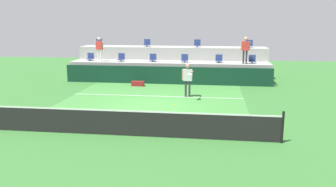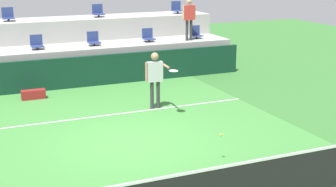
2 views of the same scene
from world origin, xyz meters
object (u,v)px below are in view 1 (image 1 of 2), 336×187
object	(u,v)px
stadium_chair_lower_left	(121,58)
stadium_chair_upper_left	(147,43)
stadium_chair_lower_mid_left	(153,58)
stadium_chair_lower_right	(219,59)
stadium_chair_lower_mid_right	(185,59)
tennis_player	(188,77)
equipment_bag	(138,84)
stadium_chair_lower_far_right	(252,60)
spectator_in_grey	(99,47)
spectator_leaning_on_rail	(245,48)
stadium_chair_upper_right	(197,44)
tennis_ball	(174,105)
stadium_chair_lower_far_left	(90,57)
stadium_chair_upper_far_right	(250,44)
stadium_chair_upper_far_left	(99,43)

from	to	relation	value
stadium_chair_lower_left	stadium_chair_upper_left	xyz separation A→B (m)	(1.41, 1.80, 0.85)
stadium_chair_lower_mid_left	stadium_chair_upper_left	world-z (taller)	stadium_chair_upper_left
stadium_chair_lower_right	stadium_chair_upper_left	xyz separation A→B (m)	(-5.05, 1.80, 0.85)
stadium_chair_lower_mid_right	tennis_player	bearing A→B (deg)	-83.04
tennis_player	equipment_bag	size ratio (longest dim) A/B	2.28
stadium_chair_lower_mid_left	stadium_chair_lower_far_right	xyz separation A→B (m)	(6.41, 0.00, 0.00)
spectator_in_grey	spectator_leaning_on_rail	xyz separation A→B (m)	(9.41, -0.00, 0.05)
stadium_chair_upper_right	tennis_player	bearing A→B (deg)	-91.16
tennis_ball	tennis_player	bearing A→B (deg)	87.50
stadium_chair_lower_far_left	equipment_bag	distance (m)	4.52
stadium_chair_lower_left	stadium_chair_lower_far_right	size ratio (longest dim) A/B	1.00
stadium_chair_upper_right	stadium_chair_lower_right	bearing A→B (deg)	-50.23
stadium_chair_upper_left	tennis_player	bearing A→B (deg)	-62.58
spectator_leaning_on_rail	stadium_chair_upper_right	bearing A→B (deg)	144.79
stadium_chair_lower_left	stadium_chair_lower_mid_right	size ratio (longest dim) A/B	1.00
tennis_player	tennis_ball	size ratio (longest dim) A/B	25.53
tennis_ball	stadium_chair_lower_far_right	bearing A→B (deg)	66.80
stadium_chair_lower_far_left	stadium_chair_lower_far_right	world-z (taller)	same
stadium_chair_upper_right	stadium_chair_upper_far_right	size ratio (longest dim) A/B	1.00
stadium_chair_lower_far_left	tennis_player	world-z (taller)	stadium_chair_lower_far_left
stadium_chair_upper_far_left	equipment_bag	world-z (taller)	stadium_chair_upper_far_left
stadium_chair_lower_far_left	spectator_in_grey	size ratio (longest dim) A/B	0.33
stadium_chair_lower_mid_right	tennis_ball	bearing A→B (deg)	-87.52
equipment_bag	stadium_chair_lower_mid_right	bearing A→B (deg)	39.26
stadium_chair_lower_mid_right	tennis_player	xyz separation A→B (m)	(0.58, -4.79, -0.40)
stadium_chair_lower_far_right	stadium_chair_upper_far_right	distance (m)	1.99
stadium_chair_upper_far_left	equipment_bag	bearing A→B (deg)	-46.91
stadium_chair_lower_far_left	tennis_player	size ratio (longest dim) A/B	0.30
stadium_chair_lower_far_left	stadium_chair_lower_right	distance (m)	8.60
stadium_chair_upper_left	tennis_ball	world-z (taller)	stadium_chair_upper_left
spectator_in_grey	equipment_bag	xyz separation A→B (m)	(2.95, -1.78, -2.05)
stadium_chair_lower_far_left	stadium_chair_lower_mid_left	xyz separation A→B (m)	(4.29, 0.00, 0.00)
stadium_chair_upper_far_right	spectator_leaning_on_rail	bearing A→B (deg)	-101.83
spectator_in_grey	stadium_chair_lower_far_right	bearing A→B (deg)	2.22
spectator_in_grey	stadium_chair_upper_right	bearing A→B (deg)	19.08
stadium_chair_upper_left	spectator_leaning_on_rail	world-z (taller)	spectator_leaning_on_rail
stadium_chair_lower_far_left	spectator_leaning_on_rail	distance (m)	10.24
equipment_bag	stadium_chair_upper_far_right	bearing A→B (deg)	29.82
stadium_chair_lower_left	spectator_leaning_on_rail	world-z (taller)	spectator_leaning_on_rail
stadium_chair_lower_far_right	stadium_chair_lower_mid_right	bearing A→B (deg)	180.00
stadium_chair_upper_right	equipment_bag	xyz separation A→B (m)	(-3.37, -3.97, -2.16)
stadium_chair_lower_mid_right	spectator_in_grey	distance (m)	5.66
stadium_chair_lower_right	stadium_chair_lower_far_left	bearing A→B (deg)	180.00
stadium_chair_lower_right	spectator_in_grey	bearing A→B (deg)	-177.19
stadium_chair_lower_far_left	stadium_chair_upper_far_left	distance (m)	1.99
stadium_chair_lower_far_right	equipment_bag	world-z (taller)	stadium_chair_lower_far_right
stadium_chair_upper_right	spectator_leaning_on_rail	xyz separation A→B (m)	(3.09, -2.18, -0.06)
stadium_chair_upper_far_left	stadium_chair_upper_right	world-z (taller)	same
stadium_chair_lower_mid_right	spectator_leaning_on_rail	xyz separation A→B (m)	(3.81, -0.38, 0.79)
stadium_chair_lower_far_left	stadium_chair_lower_far_right	xyz separation A→B (m)	(10.70, 0.00, 0.00)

